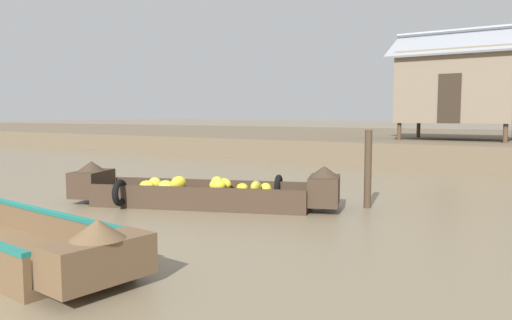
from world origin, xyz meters
TOP-DOWN VIEW (x-y plane):
  - ground_plane at (0.00, 10.00)m, footprint 300.00×300.00m
  - riverbank_strip at (0.00, 23.31)m, footprint 160.00×20.00m
  - banana_boat at (0.89, 4.37)m, footprint 5.35×2.91m
  - stilt_house_left at (3.09, 17.37)m, footprint 4.82×3.62m
  - mooring_post at (3.73, 5.95)m, footprint 0.14×0.14m

SIDE VIEW (x-z plane):
  - ground_plane at x=0.00m, z-range 0.00..0.00m
  - banana_boat at x=0.89m, z-range -0.14..0.71m
  - riverbank_strip at x=0.00m, z-range 0.00..0.83m
  - mooring_post at x=3.73m, z-range 0.00..1.51m
  - stilt_house_left at x=3.09m, z-range 0.80..5.07m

